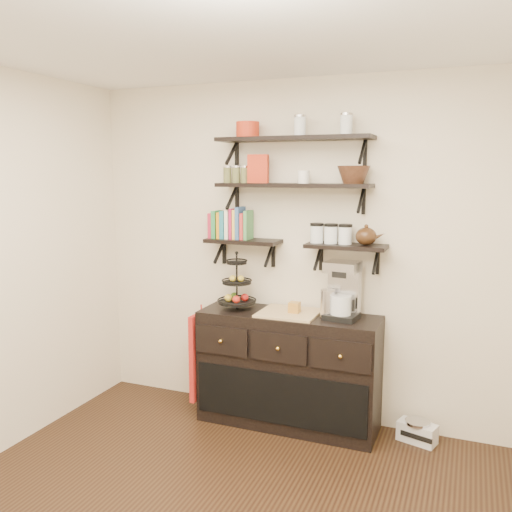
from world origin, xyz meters
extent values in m
cube|color=white|center=(0.00, 0.00, 2.70)|extent=(3.50, 3.50, 0.02)
cube|color=silver|center=(0.00, 1.75, 1.35)|extent=(3.50, 0.02, 2.70)
cube|color=black|center=(0.00, 1.61, 2.23)|extent=(1.20, 0.27, 0.03)
cube|color=black|center=(-0.52, 1.74, 2.12)|extent=(0.02, 0.03, 0.20)
cube|color=black|center=(0.52, 1.74, 2.12)|extent=(0.02, 0.03, 0.20)
cube|color=black|center=(0.00, 1.61, 1.89)|extent=(1.20, 0.27, 0.03)
cube|color=black|center=(-0.52, 1.74, 1.77)|extent=(0.02, 0.03, 0.20)
cube|color=black|center=(0.52, 1.74, 1.77)|extent=(0.02, 0.03, 0.20)
cube|color=black|center=(-0.42, 1.62, 1.44)|extent=(0.60, 0.25, 0.03)
cube|color=black|center=(-0.64, 1.74, 1.32)|extent=(0.02, 0.03, 0.20)
cube|color=black|center=(-0.20, 1.74, 1.32)|extent=(0.03, 0.03, 0.20)
cube|color=black|center=(0.42, 1.62, 1.44)|extent=(0.60, 0.25, 0.03)
cube|color=black|center=(0.20, 1.74, 1.32)|extent=(0.03, 0.03, 0.20)
cube|color=black|center=(0.64, 1.74, 1.32)|extent=(0.02, 0.03, 0.20)
cube|color=#AC1F3A|center=(-0.68, 1.63, 1.55)|extent=(0.02, 0.15, 0.20)
cube|color=#2B8244|center=(-0.65, 1.63, 1.57)|extent=(0.03, 0.15, 0.24)
cube|color=orange|center=(-0.61, 1.63, 1.55)|extent=(0.04, 0.15, 0.21)
cube|color=teal|center=(-0.57, 1.63, 1.57)|extent=(0.03, 0.15, 0.25)
cube|color=#F1EACC|center=(-0.54, 1.63, 1.56)|extent=(0.03, 0.15, 0.22)
cube|color=#AF174B|center=(-0.50, 1.63, 1.58)|extent=(0.04, 0.15, 0.26)
cube|color=gold|center=(-0.46, 1.63, 1.56)|extent=(0.03, 0.15, 0.23)
cube|color=#335791|center=(-0.42, 1.63, 1.55)|extent=(0.03, 0.15, 0.20)
cube|color=#BC2E2F|center=(-0.38, 1.63, 1.57)|extent=(0.04, 0.15, 0.24)
cube|color=#47874C|center=(-0.34, 1.63, 1.55)|extent=(0.03, 0.15, 0.21)
cylinder|color=silver|center=(0.19, 1.63, 1.51)|extent=(0.10, 0.10, 0.13)
cylinder|color=silver|center=(0.30, 1.63, 1.51)|extent=(0.10, 0.10, 0.13)
cylinder|color=silver|center=(0.41, 1.63, 1.51)|extent=(0.10, 0.10, 0.13)
cube|color=black|center=(0.01, 1.51, 0.45)|extent=(1.40, 0.45, 0.90)
cube|color=tan|center=(0.01, 1.51, 0.91)|extent=(0.45, 0.41, 0.02)
sphere|color=gold|center=(-0.46, 1.26, 0.70)|extent=(0.04, 0.04, 0.04)
sphere|color=gold|center=(0.01, 1.26, 0.70)|extent=(0.04, 0.04, 0.04)
sphere|color=gold|center=(0.48, 1.26, 0.70)|extent=(0.04, 0.04, 0.04)
cylinder|color=black|center=(-0.43, 1.51, 1.12)|extent=(0.01, 0.01, 0.44)
cylinder|color=black|center=(-0.43, 1.51, 0.95)|extent=(0.30, 0.30, 0.01)
cylinder|color=black|center=(-0.43, 1.51, 1.11)|extent=(0.23, 0.23, 0.02)
cylinder|color=black|center=(-0.43, 1.51, 1.27)|extent=(0.16, 0.16, 0.02)
sphere|color=#B21914|center=(-0.38, 1.55, 0.99)|extent=(0.06, 0.06, 0.06)
sphere|color=gold|center=(-0.46, 1.51, 1.14)|extent=(0.05, 0.05, 0.05)
cube|color=#A26D25|center=(0.05, 1.51, 0.96)|extent=(0.08, 0.08, 0.08)
cube|color=black|center=(0.42, 1.51, 0.92)|extent=(0.26, 0.24, 0.04)
cube|color=silver|center=(0.42, 1.59, 1.10)|extent=(0.24, 0.11, 0.37)
cube|color=silver|center=(0.42, 1.51, 1.30)|extent=(0.26, 0.24, 0.08)
cylinder|color=silver|center=(0.42, 1.49, 1.01)|extent=(0.17, 0.17, 0.14)
cylinder|color=silver|center=(0.32, 1.49, 1.01)|extent=(0.11, 0.11, 0.22)
cube|color=maroon|center=(-0.72, 1.41, 0.51)|extent=(0.04, 0.30, 0.71)
cube|color=silver|center=(1.00, 1.59, 0.07)|extent=(0.30, 0.21, 0.15)
cylinder|color=silver|center=(1.00, 1.59, 0.16)|extent=(0.23, 0.23, 0.02)
cube|color=black|center=(1.00, 1.51, 0.07)|extent=(0.23, 0.08, 0.04)
cube|color=#B42C14|center=(-0.29, 1.61, 2.01)|extent=(0.17, 0.08, 0.22)
cylinder|color=white|center=(0.08, 1.61, 1.95)|extent=(0.09, 0.09, 0.10)
cylinder|color=#B42C14|center=(-0.37, 1.61, 2.31)|extent=(0.18, 0.18, 0.12)
camera|label=1|loc=(1.29, -2.35, 1.99)|focal=38.00mm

